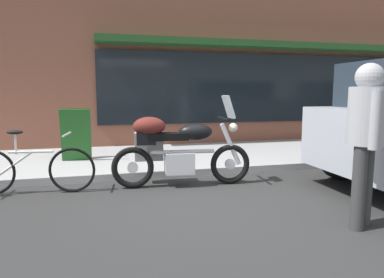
# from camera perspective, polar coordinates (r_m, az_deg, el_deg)

# --- Properties ---
(ground_plane) EXTENTS (80.00, 80.00, 0.00)m
(ground_plane) POSITION_cam_1_polar(r_m,az_deg,el_deg) (4.63, 0.54, -10.31)
(ground_plane) COLOR #2C2C2C
(storefront_building) EXTENTS (18.03, 0.90, 5.71)m
(storefront_building) POSITION_cam_1_polar(r_m,az_deg,el_deg) (10.79, 21.22, 14.47)
(storefront_building) COLOR brown
(storefront_building) RESTS_ON ground_plane
(touring_motorcycle) EXTENTS (2.14, 0.77, 1.39)m
(touring_motorcycle) POSITION_cam_1_polar(r_m,az_deg,el_deg) (5.25, -3.04, -1.40)
(touring_motorcycle) COLOR black
(touring_motorcycle) RESTS_ON ground_plane
(parked_bicycle) EXTENTS (1.74, 0.48, 0.92)m
(parked_bicycle) POSITION_cam_1_polar(r_m,az_deg,el_deg) (5.38, -25.06, -4.50)
(parked_bicycle) COLOR black
(parked_bicycle) RESTS_ON ground_plane
(pedestrian_walking) EXTENTS (0.50, 0.52, 1.73)m
(pedestrian_walking) POSITION_cam_1_polar(r_m,az_deg,el_deg) (3.98, 26.95, 1.97)
(pedestrian_walking) COLOR #343434
(pedestrian_walking) RESTS_ON ground_plane
(sandwich_board_sign) EXTENTS (0.55, 0.42, 1.00)m
(sandwich_board_sign) POSITION_cam_1_polar(r_m,az_deg,el_deg) (7.05, -18.65, 0.71)
(sandwich_board_sign) COLOR #1E511E
(sandwich_board_sign) RESTS_ON sidewalk_curb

